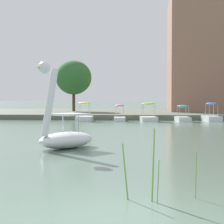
# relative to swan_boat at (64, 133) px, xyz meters

# --- Properties ---
(ground_plane) EXTENTS (403.23, 403.23, 0.00)m
(ground_plane) POSITION_rel_swan_boat_xyz_m (2.55, -9.20, -0.62)
(ground_plane) COLOR #567060
(shore_bank_far) EXTENTS (152.88, 18.48, 0.47)m
(shore_bank_far) POSITION_rel_swan_boat_xyz_m (2.55, 28.98, -0.39)
(shore_bank_far) COLOR #5B6051
(shore_bank_far) RESTS_ON ground_plane
(swan_boat) EXTENTS (2.66, 2.81, 3.41)m
(swan_boat) POSITION_rel_swan_boat_xyz_m (0.00, 0.00, 0.00)
(swan_boat) COLOR white
(swan_boat) RESTS_ON ground_plane
(pedal_boat_blue) EXTENTS (1.52, 2.32, 1.61)m
(pedal_boat_blue) POSITION_rel_swan_boat_xyz_m (9.32, 18.75, -0.19)
(pedal_boat_blue) COLOR white
(pedal_boat_blue) RESTS_ON ground_plane
(pedal_boat_teal) EXTENTS (1.25, 2.20, 1.40)m
(pedal_boat_teal) POSITION_rel_swan_boat_xyz_m (6.84, 18.34, -0.18)
(pedal_boat_teal) COLOR white
(pedal_boat_teal) RESTS_ON ground_plane
(pedal_boat_lime) EXTENTS (1.56, 2.34, 1.60)m
(pedal_boat_lime) POSITION_rel_swan_boat_xyz_m (3.94, 18.60, -0.17)
(pedal_boat_lime) COLOR white
(pedal_boat_lime) RESTS_ON ground_plane
(pedal_boat_pink) EXTENTS (1.03, 1.89, 1.45)m
(pedal_boat_pink) POSITION_rel_swan_boat_xyz_m (1.46, 18.42, -0.22)
(pedal_boat_pink) COLOR white
(pedal_boat_pink) RESTS_ON ground_plane
(pedal_boat_yellow) EXTENTS (1.37, 2.26, 1.66)m
(pedal_boat_yellow) POSITION_rel_swan_boat_xyz_m (-1.57, 18.30, -0.20)
(pedal_boat_yellow) COLOR white
(pedal_boat_yellow) RESTS_ON ground_plane
(tree_broadleaf_right) EXTENTS (5.68, 5.69, 5.72)m
(tree_broadleaf_right) POSITION_rel_swan_boat_xyz_m (-4.16, 28.83, 3.64)
(tree_broadleaf_right) COLOR #423323
(tree_broadleaf_right) RESTS_ON shore_bank_far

